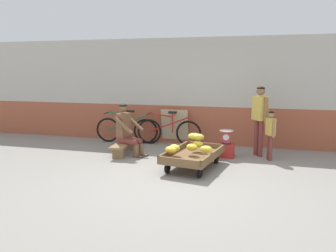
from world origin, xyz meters
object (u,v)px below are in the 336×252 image
at_px(banana_cart, 193,156).
at_px(customer_adult, 260,113).
at_px(bicycle_far_left, 168,131).
at_px(bicycle_near_left, 126,129).
at_px(customer_child, 270,130).
at_px(sign_board, 175,126).
at_px(plastic_crate, 226,150).
at_px(vendor_seated, 127,130).
at_px(low_bench, 124,145).
at_px(weighing_scale, 226,137).

height_order(banana_cart, customer_adult, customer_adult).
bearing_deg(customer_adult, bicycle_far_left, 166.43).
height_order(bicycle_near_left, bicycle_far_left, same).
bearing_deg(customer_child, banana_cart, -145.75).
bearing_deg(sign_board, plastic_crate, -36.88).
distance_m(banana_cart, vendor_seated, 1.77).
bearing_deg(low_bench, bicycle_far_left, 58.31).
bearing_deg(sign_board, low_bench, -120.66).
height_order(plastic_crate, customer_child, customer_child).
xyz_separation_m(weighing_scale, sign_board, (-1.41, 1.06, -0.01)).
distance_m(banana_cart, customer_child, 1.79).
bearing_deg(vendor_seated, bicycle_near_left, 112.77).
height_order(vendor_seated, customer_child, vendor_seated).
xyz_separation_m(bicycle_far_left, customer_child, (2.42, -0.83, 0.29)).
height_order(low_bench, weighing_scale, weighing_scale).
xyz_separation_m(plastic_crate, customer_adult, (0.68, 0.30, 0.80)).
bearing_deg(bicycle_near_left, low_bench, -70.54).
xyz_separation_m(bicycle_far_left, sign_board, (0.11, 0.23, 0.09)).
bearing_deg(customer_adult, bicycle_near_left, 171.55).
bearing_deg(banana_cart, sign_board, 113.27).
bearing_deg(weighing_scale, bicycle_near_left, 163.28).
height_order(vendor_seated, customer_adult, customer_adult).
xyz_separation_m(banana_cart, low_bench, (-1.71, 0.64, -0.04)).
height_order(vendor_seated, sign_board, vendor_seated).
xyz_separation_m(banana_cart, plastic_crate, (0.53, 0.99, -0.09)).
relative_size(plastic_crate, weighing_scale, 1.20).
height_order(bicycle_far_left, customer_child, customer_child).
distance_m(plastic_crate, sign_board, 1.79).
bearing_deg(banana_cart, vendor_seated, 159.05).
distance_m(banana_cart, sign_board, 2.23).
bearing_deg(bicycle_far_left, bicycle_near_left, -178.13).
relative_size(sign_board, customer_adult, 0.58).
bearing_deg(low_bench, bicycle_near_left, 109.46).
height_order(weighing_scale, bicycle_far_left, bicycle_far_left).
bearing_deg(vendor_seated, sign_board, 62.37).
relative_size(low_bench, vendor_seated, 0.98).
bearing_deg(banana_cart, bicycle_near_left, 139.87).
xyz_separation_m(weighing_scale, bicycle_far_left, (-1.52, 0.83, -0.10)).
distance_m(vendor_seated, bicycle_far_left, 1.37).
bearing_deg(vendor_seated, low_bench, 164.71).
distance_m(weighing_scale, bicycle_near_left, 2.76).
distance_m(weighing_scale, customer_child, 0.93).
height_order(low_bench, vendor_seated, vendor_seated).
height_order(bicycle_near_left, customer_child, customer_child).
bearing_deg(customer_child, sign_board, 155.34).
bearing_deg(customer_child, plastic_crate, 179.61).
height_order(bicycle_far_left, customer_adult, customer_adult).
distance_m(plastic_crate, weighing_scale, 0.30).
distance_m(weighing_scale, bicycle_far_left, 1.73).
bearing_deg(low_bench, customer_adult, 12.37).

